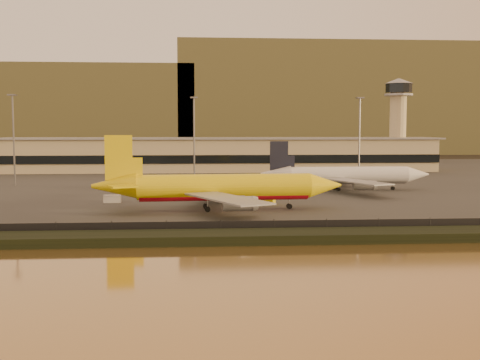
{
  "coord_description": "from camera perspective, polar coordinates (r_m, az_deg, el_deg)",
  "views": [
    {
      "loc": [
        -9.65,
        -101.33,
        16.07
      ],
      "look_at": [
        -1.23,
        12.0,
        6.38
      ],
      "focal_mm": 45.0,
      "sensor_mm": 36.0,
      "label": 1
    }
  ],
  "objects": [
    {
      "name": "ground",
      "position": [
        103.05,
        1.18,
        -4.1
      ],
      "size": [
        900.0,
        900.0,
        0.0
      ],
      "primitive_type": "plane",
      "color": "black",
      "rests_on": "ground"
    },
    {
      "name": "embankment",
      "position": [
        86.26,
        2.25,
        -5.39
      ],
      "size": [
        320.0,
        7.0,
        1.4
      ],
      "primitive_type": "cube",
      "color": "black",
      "rests_on": "ground"
    },
    {
      "name": "tarmac",
      "position": [
        197.21,
        -1.43,
        0.23
      ],
      "size": [
        320.0,
        220.0,
        0.2
      ],
      "primitive_type": "cube",
      "color": "#2D2D2D",
      "rests_on": "ground"
    },
    {
      "name": "perimeter_fence",
      "position": [
        90.07,
        1.97,
        -4.57
      ],
      "size": [
        300.0,
        0.05,
        2.2
      ],
      "primitive_type": "cube",
      "color": "black",
      "rests_on": "tarmac"
    },
    {
      "name": "terminal_building",
      "position": [
        227.15,
        -5.48,
        2.37
      ],
      "size": [
        202.0,
        25.0,
        12.6
      ],
      "color": "#C1B186",
      "rests_on": "tarmac"
    },
    {
      "name": "control_tower",
      "position": [
        245.67,
        14.76,
        6.02
      ],
      "size": [
        11.2,
        11.2,
        35.5
      ],
      "color": "#C1B186",
      "rests_on": "tarmac"
    },
    {
      "name": "apron_light_masts",
      "position": [
        178.05,
        3.72,
        4.75
      ],
      "size": [
        152.2,
        12.2,
        25.4
      ],
      "color": "slate",
      "rests_on": "tarmac"
    },
    {
      "name": "distant_hills",
      "position": [
        441.74,
        -5.72,
        6.84
      ],
      "size": [
        470.0,
        160.0,
        70.0
      ],
      "color": "brown",
      "rests_on": "ground"
    },
    {
      "name": "dhl_cargo_jet",
      "position": [
        117.25,
        -1.92,
        -0.75
      ],
      "size": [
        49.12,
        48.07,
        14.68
      ],
      "rotation": [
        0.0,
        0.0,
        0.06
      ],
      "color": "yellow",
      "rests_on": "tarmac"
    },
    {
      "name": "white_narrowbody_jet",
      "position": [
        157.48,
        10.0,
        0.41
      ],
      "size": [
        44.21,
        43.31,
        12.74
      ],
      "rotation": [
        0.0,
        0.0,
        0.01
      ],
      "color": "silver",
      "rests_on": "tarmac"
    },
    {
      "name": "gse_vehicle_yellow",
      "position": [
        127.28,
        2.29,
        -1.83
      ],
      "size": [
        4.95,
        3.73,
        2.03
      ],
      "primitive_type": "cube",
      "rotation": [
        0.0,
        0.0,
        -0.43
      ],
      "color": "yellow",
      "rests_on": "tarmac"
    },
    {
      "name": "gse_vehicle_white",
      "position": [
        132.56,
        -12.01,
        -1.75
      ],
      "size": [
        3.7,
        1.7,
        1.66
      ],
      "primitive_type": "cube",
      "rotation": [
        0.0,
        0.0,
        0.01
      ],
      "color": "silver",
      "rests_on": "tarmac"
    }
  ]
}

